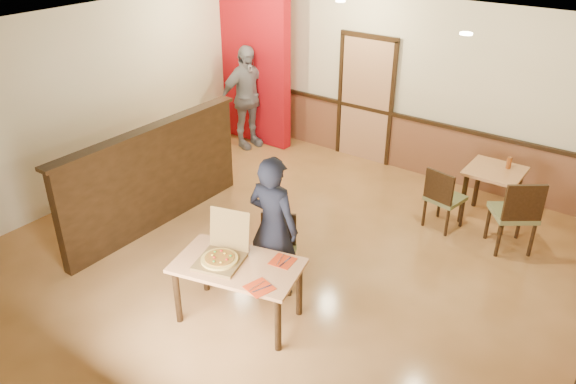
# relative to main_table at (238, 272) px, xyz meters

# --- Properties ---
(floor) EXTENTS (7.00, 7.00, 0.00)m
(floor) POSITION_rel_main_table_xyz_m (-0.21, 1.06, -0.60)
(floor) COLOR tan
(floor) RESTS_ON ground
(ceiling) EXTENTS (7.00, 7.00, 0.00)m
(ceiling) POSITION_rel_main_table_xyz_m (-0.21, 1.06, 2.20)
(ceiling) COLOR black
(ceiling) RESTS_ON wall_back
(wall_back) EXTENTS (7.00, 0.00, 7.00)m
(wall_back) POSITION_rel_main_table_xyz_m (-0.21, 4.56, 0.80)
(wall_back) COLOR #F6ECC0
(wall_back) RESTS_ON floor
(wall_left) EXTENTS (0.00, 7.00, 7.00)m
(wall_left) POSITION_rel_main_table_xyz_m (-3.71, 1.06, 0.80)
(wall_left) COLOR #F6ECC0
(wall_left) RESTS_ON floor
(wainscot_back) EXTENTS (7.00, 0.04, 0.90)m
(wainscot_back) POSITION_rel_main_table_xyz_m (-0.21, 4.53, -0.15)
(wainscot_back) COLOR brown
(wainscot_back) RESTS_ON floor
(chair_rail_back) EXTENTS (7.00, 0.06, 0.06)m
(chair_rail_back) POSITION_rel_main_table_xyz_m (-0.21, 4.51, 0.32)
(chair_rail_back) COLOR black
(chair_rail_back) RESTS_ON wall_back
(back_door) EXTENTS (0.90, 0.06, 2.10)m
(back_door) POSITION_rel_main_table_xyz_m (-1.01, 4.52, 0.45)
(back_door) COLOR tan
(back_door) RESTS_ON wall_back
(booth_partition) EXTENTS (0.20, 3.10, 1.44)m
(booth_partition) POSITION_rel_main_table_xyz_m (-2.21, 0.86, 0.13)
(booth_partition) COLOR black
(booth_partition) RESTS_ON floor
(red_accent_panel) EXTENTS (1.60, 0.20, 2.78)m
(red_accent_panel) POSITION_rel_main_table_xyz_m (-3.11, 4.06, 0.80)
(red_accent_panel) COLOR #A30B13
(red_accent_panel) RESTS_ON floor
(spot_b) EXTENTS (0.14, 0.14, 0.02)m
(spot_b) POSITION_rel_main_table_xyz_m (-1.01, 3.56, 2.18)
(spot_b) COLOR #FBE8AF
(spot_b) RESTS_ON ceiling
(spot_c) EXTENTS (0.14, 0.14, 0.02)m
(spot_c) POSITION_rel_main_table_xyz_m (1.19, 2.56, 2.18)
(spot_c) COLOR #FBE8AF
(spot_c) RESTS_ON ceiling
(main_table) EXTENTS (1.47, 1.06, 0.71)m
(main_table) POSITION_rel_main_table_xyz_m (0.00, 0.00, 0.00)
(main_table) COLOR tan
(main_table) RESTS_ON floor
(diner_chair) EXTENTS (0.58, 0.58, 0.87)m
(diner_chair) POSITION_rel_main_table_xyz_m (-0.05, 0.76, -0.13)
(diner_chair) COLOR olive
(diner_chair) RESTS_ON floor
(side_chair_left) EXTENTS (0.52, 0.52, 0.90)m
(side_chair_left) POSITION_rel_main_table_xyz_m (1.02, 3.07, -0.11)
(side_chair_left) COLOR olive
(side_chair_left) RESTS_ON floor
(side_chair_right) EXTENTS (0.72, 0.72, 1.03)m
(side_chair_right) POSITION_rel_main_table_xyz_m (1.98, 3.07, -0.04)
(side_chair_right) COLOR olive
(side_chair_right) RESTS_ON floor
(side_table) EXTENTS (0.73, 0.73, 0.78)m
(side_table) POSITION_rel_main_table_xyz_m (1.49, 3.69, 0.00)
(side_table) COLOR tan
(side_table) RESTS_ON floor
(diner) EXTENTS (0.64, 0.44, 1.71)m
(diner) POSITION_rel_main_table_xyz_m (-0.00, 0.62, 0.25)
(diner) COLOR black
(diner) RESTS_ON floor
(passerby) EXTENTS (0.73, 1.17, 1.85)m
(passerby) POSITION_rel_main_table_xyz_m (-2.99, 3.74, 0.32)
(passerby) COLOR gray
(passerby) RESTS_ON floor
(pizza_box) EXTENTS (0.59, 0.64, 0.48)m
(pizza_box) POSITION_rel_main_table_xyz_m (-0.18, -0.04, 0.17)
(pizza_box) COLOR brown
(pizza_box) RESTS_ON main_table
(pizza) EXTENTS (0.51, 0.51, 0.03)m
(pizza) POSITION_rel_main_table_xyz_m (-0.16, -0.09, 0.15)
(pizza) COLOR gold
(pizza) RESTS_ON pizza_box
(napkin_near) EXTENTS (0.30, 0.30, 0.01)m
(napkin_near) POSITION_rel_main_table_xyz_m (0.44, -0.18, 0.11)
(napkin_near) COLOR red
(napkin_near) RESTS_ON main_table
(napkin_far) EXTENTS (0.26, 0.26, 0.01)m
(napkin_far) POSITION_rel_main_table_xyz_m (0.35, 0.32, 0.11)
(napkin_far) COLOR red
(napkin_far) RESTS_ON main_table
(condiment) EXTENTS (0.07, 0.07, 0.17)m
(condiment) POSITION_rel_main_table_xyz_m (1.61, 3.83, 0.27)
(condiment) COLOR brown
(condiment) RESTS_ON side_table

